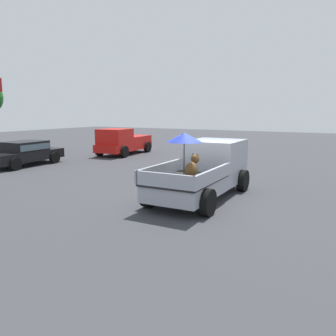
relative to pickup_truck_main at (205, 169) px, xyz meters
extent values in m
plane|color=#38383D|center=(-0.45, -0.01, -0.96)|extent=(80.00, 80.00, 0.00)
cylinder|color=black|center=(1.29, 1.00, -0.56)|extent=(0.80, 0.29, 0.80)
cylinder|color=black|center=(1.32, -0.96, -0.56)|extent=(0.80, 0.29, 0.80)
cylinder|color=black|center=(-2.21, 0.94, -0.56)|extent=(0.80, 0.29, 0.80)
cylinder|color=black|center=(-2.18, -1.02, -0.56)|extent=(0.80, 0.29, 0.80)
cube|color=#9EA3AD|center=(-0.45, -0.01, -0.39)|extent=(5.03, 1.88, 0.50)
cube|color=#9EA3AD|center=(0.95, 0.02, 0.40)|extent=(2.13, 1.90, 1.08)
cube|color=#4C606B|center=(1.95, 0.03, 0.60)|extent=(0.09, 1.72, 0.64)
cube|color=black|center=(-1.60, -0.03, -0.11)|extent=(2.83, 1.89, 0.06)
cube|color=#9EA3AD|center=(-1.61, 0.89, 0.12)|extent=(2.80, 0.15, 0.40)
cube|color=#9EA3AD|center=(-1.58, -0.95, 0.12)|extent=(2.80, 0.15, 0.40)
cube|color=#9EA3AD|center=(-2.95, -0.05, 0.12)|extent=(0.13, 1.84, 0.40)
ellipsoid|color=brown|center=(-1.42, -0.13, 0.18)|extent=(0.69, 0.33, 0.52)
sphere|color=brown|center=(-1.12, -0.12, 0.50)|extent=(0.28, 0.28, 0.28)
cone|color=brown|center=(-1.12, -0.04, 0.64)|extent=(0.09, 0.09, 0.12)
cone|color=brown|center=(-1.12, -0.20, 0.64)|extent=(0.09, 0.09, 0.12)
cylinder|color=black|center=(-1.68, -0.01, 0.52)|extent=(0.03, 0.03, 1.20)
cone|color=#1E33B7|center=(-1.68, -0.01, 1.22)|extent=(1.12, 1.12, 0.28)
cylinder|color=black|center=(6.55, 8.49, -0.58)|extent=(0.78, 0.33, 0.76)
cylinder|color=black|center=(6.38, 10.38, -0.58)|extent=(0.78, 0.33, 0.76)
cylinder|color=black|center=(9.74, 8.78, -0.58)|extent=(0.78, 0.33, 0.76)
cylinder|color=black|center=(9.57, 10.67, -0.58)|extent=(0.78, 0.33, 0.76)
cube|color=red|center=(8.06, 9.58, -0.41)|extent=(4.94, 2.23, 0.50)
cube|color=red|center=(6.86, 9.47, 0.34)|extent=(2.06, 1.96, 1.00)
cube|color=red|center=(9.05, 9.67, 0.04)|extent=(2.85, 2.04, 0.40)
cylinder|color=black|center=(-0.02, 10.36, -0.63)|extent=(0.67, 0.26, 0.66)
cylinder|color=black|center=(2.67, 10.53, -0.63)|extent=(0.67, 0.26, 0.66)
cylinder|color=black|center=(2.56, 12.29, -0.63)|extent=(0.67, 0.26, 0.66)
cube|color=black|center=(1.27, 11.32, -0.41)|extent=(4.40, 2.02, 0.52)
cube|color=black|center=(1.37, 11.33, 0.09)|extent=(2.19, 1.73, 0.56)
cube|color=#4C606B|center=(1.37, 11.33, 0.09)|extent=(2.14, 1.80, 0.32)
camera|label=1|loc=(-10.87, -4.67, 2.01)|focal=36.30mm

